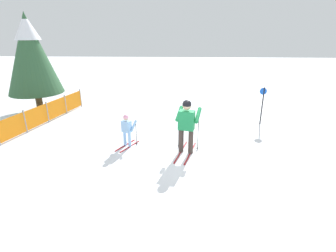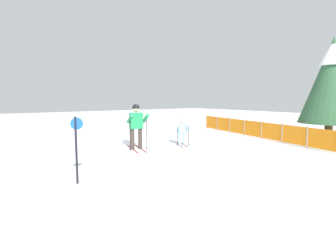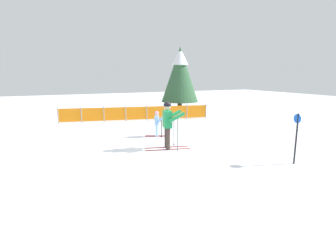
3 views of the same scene
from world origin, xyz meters
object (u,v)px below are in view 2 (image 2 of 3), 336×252
at_px(skier_adult, 136,122).
at_px(trail_marker, 76,143).
at_px(skier_child, 182,130).
at_px(conifer_far, 332,79).
at_px(safety_fence, 253,129).

xyz_separation_m(skier_adult, trail_marker, (2.84, -3.16, -0.10)).
bearing_deg(skier_child, conifer_far, 80.07).
bearing_deg(skier_adult, safety_fence, 97.17).
bearing_deg(trail_marker, skier_adult, 131.92).
relative_size(safety_fence, trail_marker, 5.48).
distance_m(skier_adult, conifer_far, 8.22).
height_order(safety_fence, trail_marker, trail_marker).
bearing_deg(safety_fence, skier_child, -95.41).
bearing_deg(safety_fence, conifer_far, 11.83).
bearing_deg(skier_child, safety_fence, 111.12).
height_order(skier_child, conifer_far, conifer_far).
height_order(skier_adult, conifer_far, conifer_far).
xyz_separation_m(skier_child, safety_fence, (0.40, 4.28, -0.21)).
distance_m(skier_child, trail_marker, 5.71).
xyz_separation_m(conifer_far, trail_marker, (-1.21, -10.11, -1.81)).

